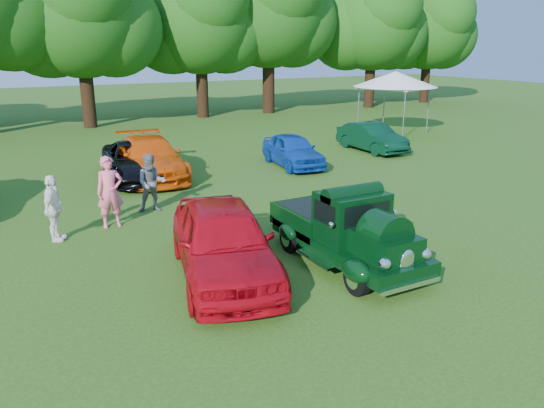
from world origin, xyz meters
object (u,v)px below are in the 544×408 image
red_convertible (223,241)px  back_car_orange (150,158)px  hero_pickup (345,232)px  spectator_pink (110,192)px  back_car_green (372,137)px  canopy_tent (395,80)px  back_car_black (137,161)px  spectator_grey (152,183)px  back_car_blue (293,150)px  spectator_white (53,208)px

red_convertible → back_car_orange: red_convertible is taller
hero_pickup → spectator_pink: bearing=128.8°
back_car_green → canopy_tent: canopy_tent is taller
back_car_black → spectator_grey: bearing=-90.3°
back_car_black → canopy_tent: canopy_tent is taller
hero_pickup → back_car_black: size_ratio=0.89×
hero_pickup → back_car_orange: 10.33m
back_car_blue → spectator_grey: bearing=-146.6°
hero_pickup → back_car_black: hero_pickup is taller
spectator_white → back_car_green: bearing=-44.3°
back_car_green → spectator_white: 15.77m
hero_pickup → back_car_orange: size_ratio=0.85×
back_car_orange → back_car_green: (10.65, 0.09, -0.09)m
hero_pickup → spectator_white: size_ratio=2.56×
hero_pickup → spectator_pink: (-4.14, 5.14, 0.24)m
spectator_pink → spectator_white: spectator_pink is taller
spectator_grey → red_convertible: bearing=-75.7°
hero_pickup → spectator_pink: 6.60m
spectator_white → back_car_orange: bearing=-11.8°
hero_pickup → spectator_pink: spectator_pink is taller
spectator_pink → spectator_grey: spectator_pink is taller
red_convertible → back_car_orange: 9.68m
back_car_blue → spectator_pink: size_ratio=1.97×
back_car_black → back_car_green: size_ratio=1.24×
back_car_orange → canopy_tent: bearing=18.6°
canopy_tent → back_car_green: bearing=-141.0°
red_convertible → spectator_pink: spectator_pink is taller
red_convertible → spectator_pink: bearing=120.7°
spectator_pink → hero_pickup: bearing=-50.4°
back_car_blue → spectator_pink: 9.29m
red_convertible → back_car_orange: bearing=96.7°
back_car_blue → spectator_grey: (-6.91, -3.32, 0.22)m
back_car_black → spectator_grey: (-0.66, -4.21, 0.19)m
spectator_grey → canopy_tent: 18.06m
spectator_grey → back_car_blue: bearing=40.2°
back_car_orange → back_car_blue: size_ratio=1.33×
spectator_grey → hero_pickup: bearing=-50.8°
canopy_tent → red_convertible: bearing=-140.8°
red_convertible → spectator_white: spectator_white is taller
spectator_pink → spectator_grey: 1.63m
spectator_pink → spectator_grey: bearing=31.9°
hero_pickup → red_convertible: 2.83m
hero_pickup → canopy_tent: 19.37m
hero_pickup → back_car_blue: bearing=65.9°
back_car_orange → spectator_pink: (-2.58, -5.07, 0.24)m
spectator_grey → spectator_white: 3.17m
back_car_orange → canopy_tent: size_ratio=0.89×
back_car_black → back_car_orange: (0.53, 0.02, 0.06)m
back_car_blue → canopy_tent: canopy_tent is taller
canopy_tent → back_car_blue: bearing=-154.1°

